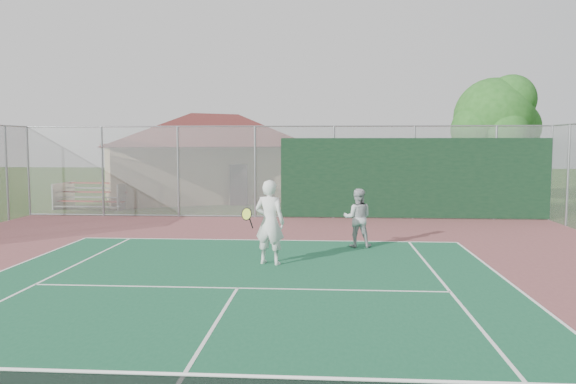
# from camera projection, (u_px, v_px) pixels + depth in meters

# --- Properties ---
(back_fence) EXTENTS (20.08, 0.11, 3.53)m
(back_fence) POSITION_uv_depth(u_px,v_px,m) (336.00, 175.00, 21.24)
(back_fence) COLOR gray
(back_fence) RESTS_ON ground
(clubhouse) EXTENTS (14.07, 12.05, 5.13)m
(clubhouse) POSITION_uv_depth(u_px,v_px,m) (215.00, 148.00, 29.26)
(clubhouse) COLOR tan
(clubhouse) RESTS_ON ground
(bleachers) EXTENTS (3.07, 1.96, 1.12)m
(bleachers) POSITION_uv_depth(u_px,v_px,m) (94.00, 195.00, 24.65)
(bleachers) COLOR maroon
(bleachers) RESTS_ON ground
(tree) EXTENTS (4.27, 4.04, 5.95)m
(tree) POSITION_uv_depth(u_px,v_px,m) (496.00, 120.00, 25.73)
(tree) COLOR #3E2516
(tree) RESTS_ON ground
(player_white_front) EXTENTS (1.09, 0.78, 1.99)m
(player_white_front) POSITION_uv_depth(u_px,v_px,m) (269.00, 223.00, 13.15)
(player_white_front) COLOR silver
(player_white_front) RESTS_ON ground
(player_grey_back) EXTENTS (0.81, 0.64, 1.60)m
(player_grey_back) POSITION_uv_depth(u_px,v_px,m) (358.00, 219.00, 15.35)
(player_grey_back) COLOR #B1B3B6
(player_grey_back) RESTS_ON ground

